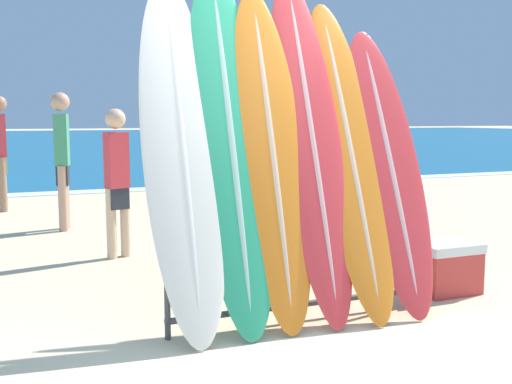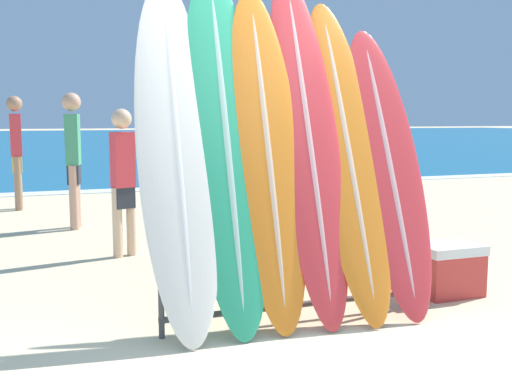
# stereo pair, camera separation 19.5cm
# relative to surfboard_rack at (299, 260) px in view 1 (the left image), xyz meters

# --- Properties ---
(ground_plane) EXTENTS (160.00, 160.00, 0.00)m
(ground_plane) POSITION_rel_surfboard_rack_xyz_m (-0.38, -0.72, -0.45)
(ground_plane) COLOR beige
(ocean_water) EXTENTS (120.00, 60.00, 0.01)m
(ocean_water) POSITION_rel_surfboard_rack_xyz_m (-0.38, 37.52, -0.44)
(ocean_water) COLOR #146693
(ocean_water) RESTS_ON ground_plane
(surfboard_rack) EXTENTS (1.93, 0.04, 0.82)m
(surfboard_rack) POSITION_rel_surfboard_rack_xyz_m (0.00, 0.00, 0.00)
(surfboard_rack) COLOR #47474C
(surfboard_rack) RESTS_ON ground_plane
(surfboard_slot_0) EXTENTS (0.54, 0.86, 2.40)m
(surfboard_slot_0) POSITION_rel_surfboard_rack_xyz_m (-0.80, 0.10, 0.76)
(surfboard_slot_0) COLOR silver
(surfboard_slot_0) RESTS_ON ground_plane
(surfboard_slot_1) EXTENTS (0.54, 0.87, 2.50)m
(surfboard_slot_1) POSITION_rel_surfboard_rack_xyz_m (-0.46, 0.12, 0.81)
(surfboard_slot_1) COLOR #289E70
(surfboard_slot_1) RESTS_ON ground_plane
(surfboard_slot_2) EXTENTS (0.51, 0.81, 2.37)m
(surfboard_slot_2) POSITION_rel_surfboard_rack_xyz_m (-0.17, 0.09, 0.74)
(surfboard_slot_2) COLOR orange
(surfboard_slot_2) RESTS_ON ground_plane
(surfboard_slot_3) EXTENTS (0.49, 0.96, 2.52)m
(surfboard_slot_3) POSITION_rel_surfboard_rack_xyz_m (0.15, 0.13, 0.82)
(surfboard_slot_3) COLOR red
(surfboard_slot_3) RESTS_ON ground_plane
(surfboard_slot_4) EXTENTS (0.52, 1.02, 2.34)m
(surfboard_slot_4) POSITION_rel_surfboard_rack_xyz_m (0.47, 0.12, 0.73)
(surfboard_slot_4) COLOR orange
(surfboard_slot_4) RESTS_ON ground_plane
(surfboard_slot_5) EXTENTS (0.54, 0.93, 2.14)m
(surfboard_slot_5) POSITION_rel_surfboard_rack_xyz_m (0.79, 0.08, 0.62)
(surfboard_slot_5) COLOR red
(surfboard_slot_5) RESTS_ON ground_plane
(person_near_water) EXTENTS (0.24, 0.30, 1.77)m
(person_near_water) POSITION_rel_surfboard_rack_xyz_m (-2.00, 6.29, 0.52)
(person_near_water) COLOR #A87A5B
(person_near_water) RESTS_ON ground_plane
(person_mid_beach) EXTENTS (0.26, 0.21, 1.53)m
(person_mid_beach) POSITION_rel_surfboard_rack_xyz_m (-0.86, 2.46, 0.39)
(person_mid_beach) COLOR beige
(person_mid_beach) RESTS_ON ground_plane
(person_far_left) EXTENTS (0.24, 0.29, 1.76)m
(person_far_left) POSITION_rel_surfboard_rack_xyz_m (-1.25, 4.29, 0.51)
(person_far_left) COLOR tan
(person_far_left) RESTS_ON ground_plane
(cooler_box) EXTENTS (0.51, 0.37, 0.42)m
(cooler_box) POSITION_rel_surfboard_rack_xyz_m (1.44, 0.18, -0.23)
(cooler_box) COLOR red
(cooler_box) RESTS_ON ground_plane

